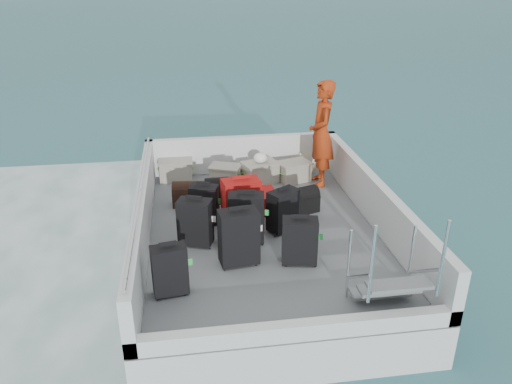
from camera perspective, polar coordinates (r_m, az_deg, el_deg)
ground at (r=7.81m, az=0.71°, el=-8.35°), size 160.00×160.00×0.00m
ferry_hull at (r=7.65m, az=0.72°, el=-6.46°), size 3.60×5.00×0.60m
deck at (r=7.50m, az=0.73°, el=-4.41°), size 3.30×4.70×0.02m
deck_fittings at (r=7.10m, az=3.92°, el=-2.72°), size 3.60×5.00×0.90m
suitcase_0 at (r=6.03m, az=-9.82°, el=-8.88°), size 0.44×0.30×0.64m
suitcase_1 at (r=7.01m, az=-6.96°, el=-3.51°), size 0.52×0.40×0.69m
suitcase_2 at (r=7.62m, az=-5.93°, el=-1.42°), size 0.47×0.36×0.60m
suitcase_3 at (r=6.50m, az=-1.98°, el=-5.27°), size 0.54×0.36×0.77m
suitcase_4 at (r=7.03m, az=-1.10°, el=-3.03°), size 0.53×0.36×0.73m
suitcase_5 at (r=7.43m, az=-1.69°, el=-1.34°), size 0.60×0.41×0.76m
suitcase_6 at (r=6.57m, az=5.01°, el=-5.66°), size 0.50×0.35×0.64m
suitcase_7 at (r=7.36m, az=3.14°, el=-2.15°), size 0.53×0.47×0.64m
suitcase_8 at (r=7.98m, az=-0.47°, el=-1.21°), size 0.88×0.64×0.32m
duffel_0 at (r=8.27m, az=-7.61°, el=-0.47°), size 0.56×0.35×0.32m
duffel_1 at (r=8.37m, az=-4.40°, el=-0.04°), size 0.42×0.32×0.32m
duffel_2 at (r=8.02m, az=5.35°, el=-1.18°), size 0.55×0.44×0.32m
crate_0 at (r=9.35m, az=-9.15°, el=2.47°), size 0.58×0.40×0.35m
crate_1 at (r=9.07m, az=-3.52°, el=1.93°), size 0.60×0.51×0.31m
crate_2 at (r=9.10m, az=0.49°, el=2.17°), size 0.68×0.56×0.35m
crate_3 at (r=9.20m, az=4.36°, el=2.29°), size 0.64×0.53×0.33m
yellow_bag at (r=9.59m, az=5.76°, el=2.81°), size 0.28×0.26×0.22m
white_bag at (r=9.00m, az=0.50°, el=3.74°), size 0.24×0.24×0.18m
passenger at (r=8.85m, az=7.49°, el=6.59°), size 0.51×0.73×1.88m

